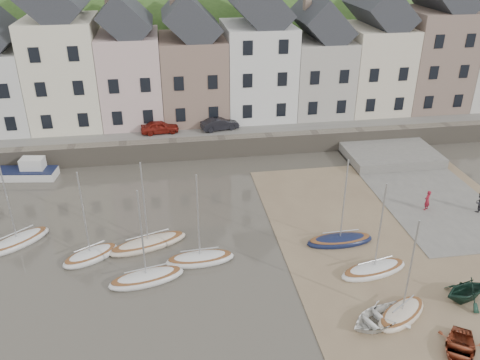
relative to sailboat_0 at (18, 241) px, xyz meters
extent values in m
plane|color=#484239|center=(15.04, -4.78, -0.26)|extent=(160.00, 160.00, 0.00)
cube|color=#375923|center=(15.04, 27.22, 0.49)|extent=(90.00, 30.00, 1.50)
cube|color=slate|center=(15.04, 15.72, 1.29)|extent=(70.00, 7.00, 0.10)
cube|color=slate|center=(15.04, 12.22, 0.64)|extent=(70.00, 1.20, 1.80)
cube|color=#7B644B|center=(26.04, -4.78, -0.23)|extent=(18.00, 26.00, 0.06)
cube|color=slate|center=(30.04, 3.22, -0.20)|extent=(8.00, 18.00, 0.12)
ellipsoid|color=#375923|center=(10.04, 55.22, -18.26)|extent=(134.40, 84.00, 84.00)
cube|color=silver|center=(-5.01, 19.22, 4.99)|extent=(5.80, 8.00, 7.50)
cube|color=#ECE4C5|center=(1.14, 19.22, 6.24)|extent=(6.40, 8.00, 10.00)
cube|color=beige|center=(7.19, 19.22, 5.49)|extent=(5.60, 8.00, 8.50)
cube|color=gray|center=(5.79, 19.22, 12.56)|extent=(0.60, 0.90, 1.40)
cube|color=#866A5C|center=(13.14, 19.22, 5.24)|extent=(6.20, 8.00, 8.00)
cube|color=gray|center=(11.59, 19.22, 12.36)|extent=(0.60, 0.90, 1.40)
cube|color=silver|center=(19.59, 19.22, 5.74)|extent=(6.60, 8.00, 9.00)
cube|color=#B2ADA3|center=(25.84, 19.22, 4.99)|extent=(5.80, 8.00, 7.50)
cube|color=gray|center=(24.39, 19.22, 11.66)|extent=(0.60, 0.90, 1.40)
cube|color=beige|center=(31.79, 19.22, 5.49)|extent=(6.00, 8.00, 8.50)
cube|color=#836C5E|center=(38.04, 19.22, 6.24)|extent=(6.40, 8.00, 10.00)
ellipsoid|color=silver|center=(0.00, 0.00, -0.06)|extent=(4.37, 3.97, 0.84)
ellipsoid|color=brown|center=(0.00, 0.00, 0.16)|extent=(4.00, 3.64, 0.20)
cylinder|color=#B2B5B7|center=(0.00, 0.00, 3.04)|extent=(0.10, 0.10, 5.60)
cylinder|color=#B2B5B7|center=(0.00, 0.00, 0.69)|extent=(1.93, 1.61, 0.08)
ellipsoid|color=silver|center=(4.95, -2.38, -0.06)|extent=(3.90, 3.13, 0.84)
ellipsoid|color=brown|center=(4.95, -2.38, 0.16)|extent=(3.57, 2.86, 0.20)
cylinder|color=#B2B5B7|center=(4.95, -2.38, 3.04)|extent=(0.10, 0.10, 5.60)
cylinder|color=#B2B5B7|center=(4.95, -2.38, 0.69)|extent=(1.77, 1.08, 0.08)
ellipsoid|color=beige|center=(8.52, -1.58, -0.06)|extent=(5.43, 3.10, 0.84)
ellipsoid|color=brown|center=(8.52, -1.58, 0.16)|extent=(4.99, 2.83, 0.20)
cylinder|color=#B2B5B7|center=(8.52, -1.58, 3.04)|extent=(0.10, 0.10, 5.60)
cylinder|color=#B2B5B7|center=(8.52, -1.58, 0.69)|extent=(2.75, 1.00, 0.08)
ellipsoid|color=silver|center=(8.45, -5.19, -0.06)|extent=(4.72, 2.43, 0.84)
ellipsoid|color=brown|center=(8.45, -5.19, 0.16)|extent=(4.34, 2.22, 0.20)
cylinder|color=#B2B5B7|center=(8.45, -5.19, 3.04)|extent=(0.10, 0.10, 5.60)
cylinder|color=#B2B5B7|center=(8.45, -5.19, 0.69)|extent=(2.44, 0.61, 0.08)
ellipsoid|color=silver|center=(11.73, -3.77, -0.06)|extent=(4.39, 1.72, 0.84)
ellipsoid|color=brown|center=(11.73, -3.77, 0.16)|extent=(4.04, 1.56, 0.20)
cylinder|color=#B2B5B7|center=(11.73, -3.77, 3.04)|extent=(0.10, 0.10, 5.60)
cylinder|color=#B2B5B7|center=(11.73, -3.77, 0.69)|extent=(2.38, 0.20, 0.08)
ellipsoid|color=#121A3B|center=(21.05, -3.15, -0.06)|extent=(4.55, 1.63, 0.84)
ellipsoid|color=brown|center=(21.05, -3.15, 0.16)|extent=(4.19, 1.48, 0.20)
cylinder|color=#B2B5B7|center=(21.05, -3.15, 3.04)|extent=(0.10, 0.10, 5.60)
cylinder|color=#B2B5B7|center=(21.05, -3.15, 0.69)|extent=(2.48, 0.15, 0.08)
ellipsoid|color=silver|center=(22.03, -6.51, -0.06)|extent=(4.66, 2.41, 0.84)
ellipsoid|color=brown|center=(22.03, -6.51, 0.16)|extent=(4.28, 2.20, 0.20)
cylinder|color=#B2B5B7|center=(22.03, -6.51, 3.04)|extent=(0.10, 0.10, 5.60)
cylinder|color=#B2B5B7|center=(22.03, -6.51, 0.69)|extent=(2.41, 0.60, 0.08)
ellipsoid|color=beige|center=(21.98, -10.39, -0.06)|extent=(3.93, 3.27, 0.84)
ellipsoid|color=brown|center=(21.98, -10.39, 0.16)|extent=(3.60, 2.99, 0.20)
cylinder|color=#B2B5B7|center=(21.98, -10.39, 3.04)|extent=(0.10, 0.10, 5.60)
cylinder|color=#B2B5B7|center=(21.98, -10.39, 0.69)|extent=(1.75, 1.17, 0.08)
cube|color=silver|center=(-1.81, 10.24, 0.09)|extent=(5.49, 2.42, 0.70)
cube|color=#121A3B|center=(-1.81, 10.24, 0.46)|extent=(5.39, 2.45, 0.08)
cube|color=silver|center=(-1.02, 10.35, 0.94)|extent=(2.00, 1.45, 1.00)
imported|color=white|center=(20.54, -10.68, 0.15)|extent=(4.09, 3.53, 0.71)
imported|color=#163226|center=(26.06, -9.67, 0.53)|extent=(3.30, 3.03, 1.46)
imported|color=maroon|center=(23.61, -13.26, 0.11)|extent=(3.47, 3.68, 0.62)
imported|color=maroon|center=(28.74, -0.04, 0.63)|extent=(0.68, 0.62, 1.56)
imported|color=#232227|center=(32.34, -0.88, 0.62)|extent=(0.91, 0.83, 1.52)
imported|color=maroon|center=(9.58, 14.72, 1.93)|extent=(3.59, 1.68, 1.19)
imported|color=black|center=(15.21, 14.72, 1.92)|extent=(3.72, 1.90, 1.17)
camera|label=1|loc=(10.31, -29.11, 18.32)|focal=36.97mm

